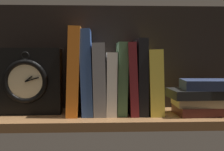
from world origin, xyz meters
TOP-DOWN VIEW (x-y plane):
  - ground_plane at (0.00, 0.00)cm, footprint 79.10×22.43cm
  - back_panel at (0.00, 10.62)cm, footprint 79.10×1.20cm
  - book_orange_pandolfini at (-12.07, 2.03)cm, footprint 4.26×15.97cm
  - book_blue_modern at (-8.52, 2.03)cm, footprint 4.03×14.89cm
  - book_gray_chess at (-4.80, 2.03)cm, footprint 4.10×15.19cm
  - book_white_catcher at (-1.20, 2.03)cm, footprint 3.16×15.18cm
  - book_green_romantic at (2.00, 2.03)cm, footprint 3.27×13.80cm
  - book_maroon_dawkins at (4.87, 2.03)cm, footprint 3.22×15.72cm
  - book_black_skeptic at (7.74, 2.03)cm, footprint 3.02×15.10cm
  - book_yellow_seinlanguage at (11.47, 2.03)cm, footprint 4.71×15.63cm
  - framed_clock at (-26.10, 1.55)cm, footprint 19.75×7.30cm
  - book_stack_side at (25.78, -1.84)cm, footprint 18.65×12.18cm

SIDE VIEW (x-z plane):
  - ground_plane at x=0.00cm, z-range -2.50..0.00cm
  - book_stack_side at x=25.78cm, z-range -0.08..10.31cm
  - book_white_catcher at x=-1.20cm, z-range -0.02..18.41cm
  - book_yellow_seinlanguage at x=11.47cm, z-range -0.07..19.29cm
  - framed_clock at x=-26.10cm, z-range 0.02..19.77cm
  - book_gray_chess at x=-4.80cm, z-range -0.04..21.12cm
  - book_maroon_dawkins at x=4.87cm, z-range -0.04..21.33cm
  - book_green_romantic at x=2.00cm, z-range -0.03..21.40cm
  - book_black_skeptic at x=7.74cm, z-range -0.01..22.47cm
  - book_blue_modern at x=-8.52cm, z-range -0.05..25.05cm
  - book_orange_pandolfini at x=-12.07cm, z-range -0.05..25.73cm
  - back_panel at x=0.00cm, z-range 0.00..33.78cm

